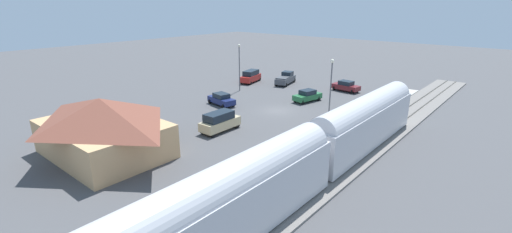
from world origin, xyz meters
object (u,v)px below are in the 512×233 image
at_px(sedan_green, 307,96).
at_px(sedan_navy, 221,99).
at_px(passenger_train, 316,149).
at_px(light_pole_lot_center, 239,62).
at_px(sedan_maroon, 346,86).
at_px(pedestrian_waiting_far, 328,130).
at_px(light_pole_near_platform, 331,82).
at_px(station_building, 103,126).
at_px(pickup_charcoal, 286,78).
at_px(suv_tan, 220,121).
at_px(suv_red, 251,76).
at_px(pedestrian_on_platform, 343,117).

xyz_separation_m(sedan_green, sedan_navy, (8.29, 9.54, 0.00)).
distance_m(passenger_train, light_pole_lot_center, 31.94).
distance_m(sedan_maroon, light_pole_lot_center, 17.94).
bearing_deg(pedestrian_waiting_far, light_pole_lot_center, -25.74).
relative_size(light_pole_near_platform, light_pole_lot_center, 0.99).
relative_size(station_building, pickup_charcoal, 2.23).
height_order(passenger_train, sedan_maroon, passenger_train).
bearing_deg(suv_tan, suv_red, -57.06).
height_order(passenger_train, pedestrian_waiting_far, passenger_train).
bearing_deg(suv_tan, pickup_charcoal, -71.40).
xyz_separation_m(pedestrian_waiting_far, suv_red, (24.86, -16.64, -0.13)).
xyz_separation_m(pedestrian_on_platform, sedan_navy, (17.39, 2.51, -0.40)).
distance_m(station_building, sedan_maroon, 38.53).
height_order(pedestrian_waiting_far, sedan_maroon, pedestrian_waiting_far).
distance_m(pedestrian_on_platform, light_pole_near_platform, 4.52).
bearing_deg(pedestrian_on_platform, light_pole_near_platform, -29.58).
height_order(station_building, suv_tan, station_building).
distance_m(passenger_train, sedan_green, 24.56).
distance_m(suv_red, sedan_navy, 15.53).
bearing_deg(pedestrian_waiting_far, sedan_green, -50.66).
height_order(pedestrian_waiting_far, sedan_green, pedestrian_waiting_far).
bearing_deg(suv_red, light_pole_lot_center, 114.52).
relative_size(station_building, pedestrian_waiting_far, 7.43).
height_order(station_building, pickup_charcoal, station_building).
height_order(passenger_train, suv_red, passenger_train).
xyz_separation_m(pickup_charcoal, light_pole_near_platform, (-15.75, 13.03, 3.73)).
bearing_deg(sedan_green, suv_tan, 86.86).
height_order(pickup_charcoal, light_pole_lot_center, light_pole_lot_center).
bearing_deg(sedan_navy, light_pole_lot_center, -64.24).
bearing_deg(sedan_green, pickup_charcoal, -38.96).
bearing_deg(suv_tan, light_pole_lot_center, -54.19).
distance_m(sedan_maroon, sedan_navy, 21.36).
distance_m(sedan_green, sedan_maroon, 9.54).
distance_m(pedestrian_waiting_far, light_pole_lot_center, 24.83).
distance_m(pedestrian_waiting_far, suv_tan, 11.95).
xyz_separation_m(sedan_navy, light_pole_near_platform, (-14.87, -3.93, 3.88)).
distance_m(station_building, pedestrian_on_platform, 25.57).
relative_size(suv_red, suv_tan, 1.06).
height_order(passenger_train, suv_tan, passenger_train).
distance_m(pedestrian_waiting_far, light_pole_near_platform, 8.13).
height_order(sedan_green, sedan_maroon, same).
bearing_deg(light_pole_near_platform, light_pole_lot_center, -12.46).
bearing_deg(pedestrian_waiting_far, suv_red, -33.79).
xyz_separation_m(suv_red, suv_tan, (-13.98, 21.57, 0.00)).
height_order(pickup_charcoal, suv_tan, suv_tan).
relative_size(pedestrian_waiting_far, light_pole_near_platform, 0.23).
relative_size(suv_red, pickup_charcoal, 0.91).
height_order(suv_tan, sedan_maroon, suv_tan).
distance_m(passenger_train, pedestrian_on_platform, 14.22).
height_order(pedestrian_on_platform, suv_tan, suv_tan).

